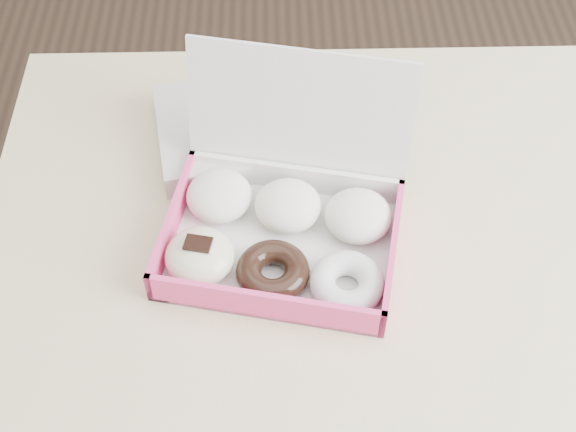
{
  "coord_description": "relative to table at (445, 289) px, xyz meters",
  "views": [
    {
      "loc": [
        -0.22,
        -0.59,
        1.55
      ],
      "look_at": [
        -0.21,
        0.02,
        0.8
      ],
      "focal_mm": 50.0,
      "sensor_mm": 36.0,
      "label": 1
    }
  ],
  "objects": [
    {
      "name": "table",
      "position": [
        0.0,
        0.0,
        0.0
      ],
      "size": [
        1.2,
        0.8,
        0.75
      ],
      "color": "#CAB784",
      "rests_on": "ground"
    },
    {
      "name": "donut_box",
      "position": [
        -0.22,
        0.03,
        0.11
      ],
      "size": [
        0.33,
        0.3,
        0.2
      ],
      "rotation": [
        0.0,
        0.0,
        -0.21
      ],
      "color": "white",
      "rests_on": "table"
    },
    {
      "name": "newspapers",
      "position": [
        -0.27,
        0.21,
        0.1
      ],
      "size": [
        0.26,
        0.22,
        0.04
      ],
      "primitive_type": "cube",
      "rotation": [
        0.0,
        0.0,
        0.17
      ],
      "color": "beige",
      "rests_on": "table"
    }
  ]
}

